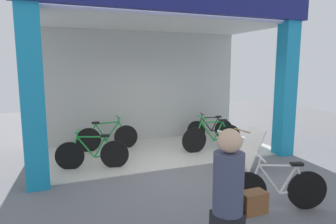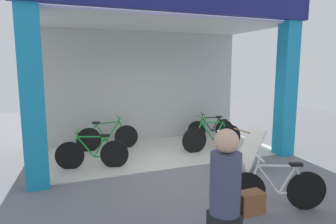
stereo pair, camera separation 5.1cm
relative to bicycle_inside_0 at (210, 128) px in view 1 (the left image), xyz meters
name	(u,v)px [view 1 (the left image)]	position (x,y,z in m)	size (l,w,h in m)	color
ground_plane	(180,168)	(-1.98, -2.13, -0.32)	(20.19, 20.19, 0.00)	slate
shop_facade	(157,66)	(-1.98, -0.68, 1.91)	(6.30, 3.11, 4.17)	beige
bicycle_inside_0	(210,128)	(0.00, 0.00, 0.00)	(1.42, 0.41, 0.79)	black
bicycle_inside_1	(212,137)	(-0.64, -1.22, 0.06)	(1.71, 0.47, 0.94)	black
bicycle_inside_2	(107,137)	(-3.18, -0.12, 0.04)	(1.63, 0.45, 0.89)	black
bicycle_inside_3	(93,154)	(-3.75, -1.47, 0.03)	(1.53, 0.51, 0.86)	black
bicycle_parked_0	(277,189)	(-1.35, -4.43, 0.03)	(1.49, 0.59, 0.86)	black
sandwich_board_sign	(241,150)	(-0.82, -2.74, 0.13)	(0.95, 0.56, 0.90)	silver
pedestrian_0	(230,206)	(-2.95, -5.51, 0.52)	(0.60, 0.31, 1.63)	black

